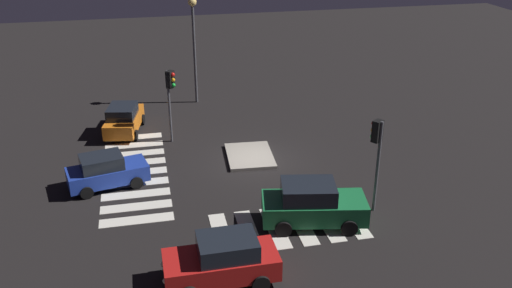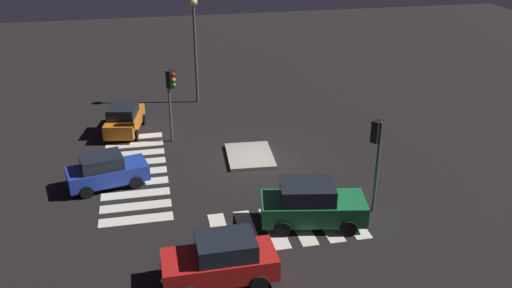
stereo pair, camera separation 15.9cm
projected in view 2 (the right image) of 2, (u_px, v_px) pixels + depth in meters
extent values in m
plane|color=black|center=(256.00, 161.00, 29.07)|extent=(80.00, 80.00, 0.00)
cube|color=gray|center=(250.00, 156.00, 29.46)|extent=(3.38, 2.62, 0.18)
cube|color=orange|center=(125.00, 121.00, 32.43)|extent=(4.18, 2.41, 0.81)
cube|color=black|center=(123.00, 111.00, 31.92)|extent=(2.27, 1.89, 0.65)
cylinder|color=black|center=(116.00, 119.00, 33.68)|extent=(0.67, 0.35, 0.63)
cylinder|color=black|center=(143.00, 119.00, 33.70)|extent=(0.67, 0.35, 0.63)
cylinder|color=black|center=(107.00, 135.00, 31.46)|extent=(0.67, 0.35, 0.63)
cylinder|color=black|center=(136.00, 135.00, 31.48)|extent=(0.67, 0.35, 0.63)
sphere|color=#F2EABF|center=(124.00, 110.00, 34.18)|extent=(0.21, 0.21, 0.21)
sphere|color=#F2EABF|center=(139.00, 110.00, 34.19)|extent=(0.21, 0.21, 0.21)
cube|color=#196B38|center=(313.00, 208.00, 23.20)|extent=(2.66, 4.66, 0.90)
cube|color=black|center=(307.00, 192.00, 22.86)|extent=(2.10, 2.52, 0.73)
cylinder|color=black|center=(341.00, 205.00, 24.23)|extent=(0.38, 0.74, 0.71)
cylinder|color=black|center=(348.00, 228.00, 22.55)|extent=(0.38, 0.74, 0.71)
cylinder|color=black|center=(280.00, 206.00, 24.18)|extent=(0.38, 0.74, 0.71)
cylinder|color=black|center=(282.00, 229.00, 22.50)|extent=(0.38, 0.74, 0.71)
sphere|color=#F2EABF|center=(361.00, 202.00, 23.71)|extent=(0.24, 0.24, 0.24)
sphere|color=#F2EABF|center=(366.00, 214.00, 22.77)|extent=(0.24, 0.24, 0.24)
cube|color=red|center=(219.00, 265.00, 19.73)|extent=(1.79, 4.12, 0.84)
cube|color=black|center=(226.00, 246.00, 19.46)|extent=(1.62, 2.12, 0.68)
cylinder|color=black|center=(182.00, 264.00, 20.40)|extent=(0.25, 0.66, 0.66)
cylinder|color=black|center=(259.00, 283.00, 19.36)|extent=(0.25, 0.66, 0.66)
cylinder|color=black|center=(249.00, 255.00, 20.90)|extent=(0.25, 0.66, 0.66)
sphere|color=#F2EABF|center=(164.00, 281.00, 18.90)|extent=(0.22, 0.22, 0.22)
sphere|color=#F2EABF|center=(162.00, 264.00, 19.77)|extent=(0.22, 0.22, 0.22)
cube|color=#1E389E|center=(108.00, 174.00, 26.36)|extent=(2.39, 4.01, 0.77)
cube|color=black|center=(101.00, 162.00, 25.98)|extent=(1.85, 2.19, 0.62)
cylinder|color=black|center=(129.00, 169.00, 27.59)|extent=(0.35, 0.64, 0.60)
cylinder|color=black|center=(136.00, 182.00, 26.29)|extent=(0.35, 0.64, 0.60)
cylinder|color=black|center=(81.00, 178.00, 26.71)|extent=(0.35, 0.64, 0.60)
cylinder|color=black|center=(87.00, 192.00, 25.40)|extent=(0.35, 0.64, 0.60)
sphere|color=#F2EABF|center=(143.00, 163.00, 27.42)|extent=(0.20, 0.20, 0.20)
sphere|color=#F2EABF|center=(148.00, 170.00, 26.69)|extent=(0.20, 0.20, 0.20)
cylinder|color=#47474C|center=(377.00, 168.00, 23.63)|extent=(0.14, 0.14, 4.27)
cube|color=black|center=(377.00, 131.00, 23.06)|extent=(0.51, 0.54, 0.96)
sphere|color=red|center=(373.00, 124.00, 23.06)|extent=(0.22, 0.22, 0.22)
sphere|color=orange|center=(373.00, 130.00, 23.18)|extent=(0.22, 0.22, 0.22)
sphere|color=green|center=(372.00, 137.00, 23.31)|extent=(0.22, 0.22, 0.22)
cylinder|color=#47474C|center=(170.00, 107.00, 30.60)|extent=(0.14, 0.14, 4.21)
cube|color=black|center=(171.00, 79.00, 29.85)|extent=(0.54, 0.53, 0.96)
sphere|color=red|center=(173.00, 74.00, 29.64)|extent=(0.22, 0.22, 0.22)
sphere|color=orange|center=(174.00, 80.00, 29.76)|extent=(0.22, 0.22, 0.22)
sphere|color=green|center=(174.00, 85.00, 29.89)|extent=(0.22, 0.22, 0.22)
cylinder|color=#47474C|center=(196.00, 55.00, 36.15)|extent=(0.18, 0.18, 6.55)
sphere|color=#F9D172|center=(193.00, 2.00, 34.73)|extent=(0.56, 0.56, 0.56)
cube|color=silver|center=(134.00, 137.00, 31.98)|extent=(0.70, 3.20, 0.02)
cube|color=silver|center=(135.00, 145.00, 30.95)|extent=(0.70, 3.20, 0.02)
cube|color=silver|center=(135.00, 153.00, 29.93)|extent=(0.70, 3.20, 0.02)
cube|color=silver|center=(135.00, 162.00, 28.90)|extent=(0.70, 3.20, 0.02)
cube|color=silver|center=(135.00, 172.00, 27.88)|extent=(0.70, 3.20, 0.02)
cube|color=silver|center=(135.00, 183.00, 26.85)|extent=(0.70, 3.20, 0.02)
cube|color=silver|center=(136.00, 194.00, 25.83)|extent=(0.70, 3.20, 0.02)
cube|color=silver|center=(136.00, 206.00, 24.80)|extent=(0.70, 3.20, 0.02)
cube|color=silver|center=(136.00, 220.00, 23.78)|extent=(0.70, 3.20, 0.02)
cube|color=silver|center=(221.00, 234.00, 22.76)|extent=(3.20, 0.70, 0.02)
cube|color=silver|center=(248.00, 231.00, 22.98)|extent=(3.20, 0.70, 0.02)
cube|color=silver|center=(274.00, 228.00, 23.20)|extent=(3.20, 0.70, 0.02)
cube|color=silver|center=(300.00, 225.00, 23.41)|extent=(3.20, 0.70, 0.02)
cube|color=silver|center=(326.00, 222.00, 23.63)|extent=(3.20, 0.70, 0.02)
cube|color=silver|center=(351.00, 219.00, 23.85)|extent=(3.20, 0.70, 0.02)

